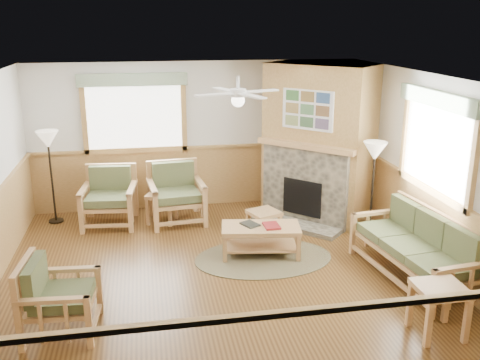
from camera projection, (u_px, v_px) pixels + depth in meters
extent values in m
cube|color=#583818|center=(221.00, 275.00, 7.44)|extent=(6.00, 6.00, 0.01)
cube|color=white|center=(219.00, 79.00, 6.65)|extent=(6.00, 6.00, 0.01)
cube|color=silver|center=(196.00, 135.00, 9.87)|extent=(6.00, 0.02, 2.70)
cube|color=silver|center=(274.00, 292.00, 4.22)|extent=(6.00, 0.02, 2.70)
cube|color=silver|center=(429.00, 171.00, 7.56)|extent=(0.02, 6.00, 2.70)
cylinder|color=brown|center=(263.00, 258.00, 7.95)|extent=(2.58, 2.58, 0.01)
cube|color=maroon|center=(271.00, 225.00, 7.90)|extent=(0.23, 0.30, 0.03)
cube|color=black|center=(250.00, 223.00, 7.97)|extent=(0.30, 0.33, 0.03)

